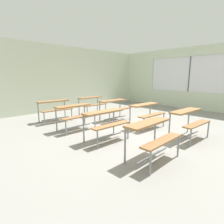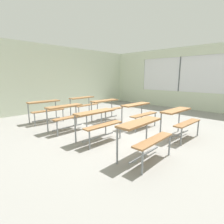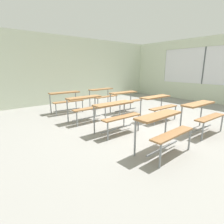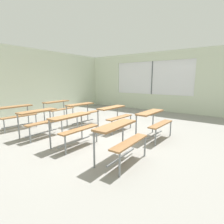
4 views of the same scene
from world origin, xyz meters
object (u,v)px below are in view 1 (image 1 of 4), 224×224
object	(u,v)px
desk_bench_r0c0	(152,132)
desk_bench_r0c1	(189,118)
desk_bench_r2c1	(115,105)
desk_bench_r1c0	(106,119)
desk_bench_r3c0	(55,106)
desk_bench_r1c1	(147,110)
desk_bench_r3c1	(92,101)
desk_bench_r2c0	(75,111)

from	to	relation	value
desk_bench_r0c0	desk_bench_r0c1	size ratio (longest dim) A/B	0.99
desk_bench_r0c1	desk_bench_r2c1	xyz separation A→B (m)	(-0.03, 2.72, 0.00)
desk_bench_r1c0	desk_bench_r0c0	bearing A→B (deg)	-91.17
desk_bench_r3c0	desk_bench_r0c1	bearing A→B (deg)	-64.68
desk_bench_r0c1	desk_bench_r3c0	xyz separation A→B (m)	(-1.71, 4.08, 0.00)
desk_bench_r1c1	desk_bench_r2c1	xyz separation A→B (m)	(-0.08, 1.36, 0.00)
desk_bench_r0c0	desk_bench_r1c0	distance (m)	1.41
desk_bench_r0c1	desk_bench_r3c1	size ratio (longest dim) A/B	1.00
desk_bench_r2c1	desk_bench_r3c1	distance (m)	1.36
desk_bench_r1c1	desk_bench_r2c0	size ratio (longest dim) A/B	1.02
desk_bench_r0c0	desk_bench_r0c1	bearing A→B (deg)	-0.30
desk_bench_r0c0	desk_bench_r3c0	size ratio (longest dim) A/B	0.99
desk_bench_r3c1	desk_bench_r0c1	bearing A→B (deg)	-91.63
desk_bench_r0c0	desk_bench_r2c1	world-z (taller)	same
desk_bench_r2c1	desk_bench_r0c0	bearing A→B (deg)	-118.52
desk_bench_r1c1	desk_bench_r3c0	bearing A→B (deg)	125.30
desk_bench_r1c1	desk_bench_r3c1	xyz separation A→B (m)	(-0.10, 2.72, 0.00)
desk_bench_r2c1	desk_bench_r3c0	distance (m)	2.16
desk_bench_r0c1	desk_bench_r1c0	world-z (taller)	same
desk_bench_r2c0	desk_bench_r2c1	world-z (taller)	same
desk_bench_r0c0	desk_bench_r3c0	world-z (taller)	same
desk_bench_r0c1	desk_bench_r2c0	xyz separation A→B (m)	(-1.71, 2.69, 0.00)
desk_bench_r1c1	desk_bench_r1c0	bearing A→B (deg)	-178.37
desk_bench_r0c1	desk_bench_r1c1	world-z (taller)	same
desk_bench_r0c1	desk_bench_r1c0	xyz separation A→B (m)	(-1.63, 1.38, 0.00)
desk_bench_r2c0	desk_bench_r2c1	distance (m)	1.68
desk_bench_r2c1	desk_bench_r3c1	size ratio (longest dim) A/B	1.00
desk_bench_r0c1	desk_bench_r1c0	bearing A→B (deg)	142.36
desk_bench_r1c0	desk_bench_r3c1	xyz separation A→B (m)	(1.59, 2.70, 0.00)
desk_bench_r2c1	desk_bench_r3c0	xyz separation A→B (m)	(-1.68, 1.36, 0.00)
desk_bench_r3c1	desk_bench_r2c0	bearing A→B (deg)	-142.40
desk_bench_r0c0	desk_bench_r0c1	world-z (taller)	same
desk_bench_r2c0	desk_bench_r3c0	size ratio (longest dim) A/B	0.98
desk_bench_r1c1	desk_bench_r3c0	xyz separation A→B (m)	(-1.76, 2.73, 0.00)
desk_bench_r0c0	desk_bench_r3c0	distance (m)	4.11
desk_bench_r1c1	desk_bench_r2c1	world-z (taller)	same
desk_bench_r1c1	desk_bench_r2c1	bearing A→B (deg)	96.01
desk_bench_r1c0	desk_bench_r3c1	world-z (taller)	same
desk_bench_r1c0	desk_bench_r1c1	world-z (taller)	same
desk_bench_r2c1	desk_bench_r3c0	bearing A→B (deg)	143.46
desk_bench_r0c1	desk_bench_r3c1	world-z (taller)	same
desk_bench_r1c0	desk_bench_r3c1	distance (m)	3.13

